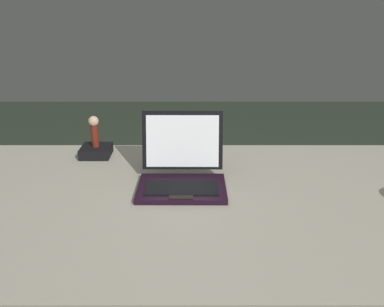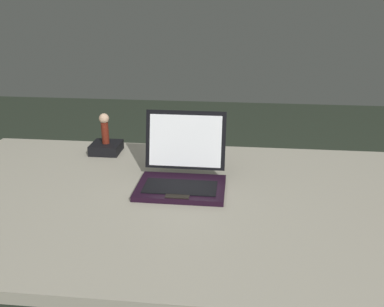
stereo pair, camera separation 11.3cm
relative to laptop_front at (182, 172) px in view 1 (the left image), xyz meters
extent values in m
cube|color=#9E9887|center=(0.08, -0.07, -0.06)|extent=(1.63, 0.83, 0.03)
cylinder|color=black|center=(-0.67, 0.28, -0.42)|extent=(0.06, 0.06, 0.69)
cube|color=black|center=(0.00, -0.03, -0.03)|extent=(0.25, 0.17, 0.01)
cube|color=black|center=(0.00, -0.04, -0.03)|extent=(0.20, 0.10, 0.00)
cube|color=black|center=(0.00, -0.10, -0.03)|extent=(0.06, 0.03, 0.00)
cube|color=black|center=(0.00, 0.07, 0.07)|extent=(0.24, 0.05, 0.17)
cube|color=white|center=(0.00, 0.07, 0.07)|extent=(0.21, 0.04, 0.15)
cube|color=yellow|center=(0.00, 0.07, 0.05)|extent=(0.20, 0.00, 0.01)
cube|color=black|center=(-0.30, 0.24, -0.02)|extent=(0.10, 0.10, 0.03)
cylinder|color=#601D11|center=(-0.30, 0.24, 0.03)|extent=(0.02, 0.02, 0.07)
sphere|color=tan|center=(-0.30, 0.24, 0.08)|extent=(0.03, 0.03, 0.03)
camera|label=1|loc=(0.03, -1.06, 0.47)|focal=38.35mm
camera|label=2|loc=(0.14, -1.05, 0.47)|focal=38.35mm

